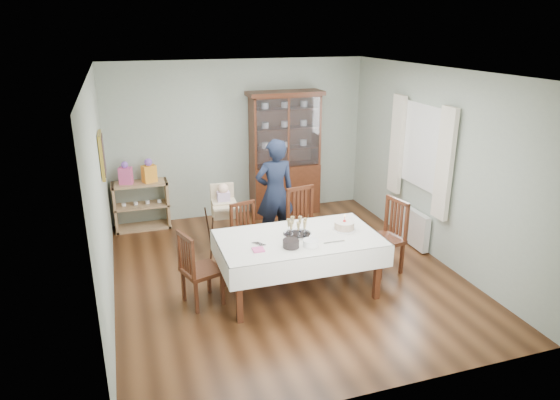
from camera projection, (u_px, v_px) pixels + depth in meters
name	position (u px, v px, depth m)	size (l,w,h in m)	color
floor	(285.00, 273.00, 6.86)	(5.00, 5.00, 0.00)	#593319
room_shell	(273.00, 143.00, 6.78)	(5.00, 5.00, 5.00)	#9EAA99
dining_table	(298.00, 265.00, 6.26)	(2.01, 1.16, 0.76)	#4C2213
china_cabinet	(285.00, 152.00, 8.74)	(1.30, 0.48, 2.18)	#4C2213
sideboard	(142.00, 205.00, 8.27)	(0.90, 0.38, 0.80)	tan
picture_frame	(102.00, 155.00, 6.39)	(0.04, 0.48, 0.58)	gold
window	(423.00, 147.00, 7.27)	(0.04, 1.02, 1.22)	white
curtain_left	(445.00, 164.00, 6.73)	(0.07, 0.30, 1.55)	silver
curtain_right	(397.00, 145.00, 7.84)	(0.07, 0.30, 1.55)	silver
radiator	(412.00, 226.00, 7.67)	(0.10, 0.80, 0.55)	white
chair_far_left	(249.00, 248.00, 6.98)	(0.50, 0.50, 0.91)	#4C2213
chair_far_right	(306.00, 237.00, 7.26)	(0.54, 0.54, 1.02)	#4C2213
chair_end_left	(201.00, 282.00, 6.03)	(0.53, 0.53, 0.95)	#4C2213
chair_end_right	(384.00, 251.00, 6.84)	(0.54, 0.54, 1.01)	#4C2213
woman	(275.00, 193.00, 7.52)	(0.61, 0.40, 1.66)	black
high_chair	(225.00, 225.00, 7.44)	(0.49, 0.49, 1.05)	black
champagne_tray	(297.00, 230.00, 6.17)	(0.35, 0.35, 0.21)	silver
birthday_cake	(344.00, 226.00, 6.34)	(0.29, 0.29, 0.20)	white
plate_stack_dark	(291.00, 244.00, 5.84)	(0.20, 0.20, 0.09)	black
plate_stack_white	(311.00, 243.00, 5.87)	(0.19, 0.19, 0.08)	white
napkin_stack	(258.00, 250.00, 5.77)	(0.13, 0.13, 0.02)	#E35393
cutlery	(256.00, 244.00, 5.92)	(0.10, 0.15, 0.01)	silver
cake_knife	(334.00, 242.00, 5.98)	(0.27, 0.02, 0.01)	silver
gift_bag_pink	(126.00, 174.00, 8.00)	(0.23, 0.18, 0.38)	#E35393
gift_bag_orange	(149.00, 172.00, 8.11)	(0.25, 0.22, 0.39)	orange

